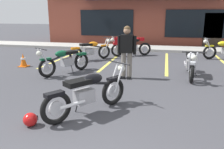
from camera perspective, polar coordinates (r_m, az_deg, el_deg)
ground_plane at (r=6.07m, az=1.92°, el=-4.64°), size 80.00×80.00×0.00m
sidewalk_kerb at (r=13.80m, az=8.47°, el=6.50°), size 22.00×1.80×0.14m
brick_storefront_building at (r=17.84m, az=9.89°, el=14.19°), size 14.15×6.03×3.80m
painted_stall_lines at (r=10.27m, az=6.73°, el=3.37°), size 7.34×4.80×0.01m
motorcycle_foreground_classic at (r=4.74m, az=-5.94°, el=-4.41°), size 1.42×1.83×0.98m
motorcycle_red_sportbike at (r=7.92m, az=18.95°, el=2.66°), size 0.66×2.11×0.98m
motorcycle_black_cruiser at (r=8.12m, az=-11.71°, el=3.43°), size 1.30×1.89×0.98m
motorcycle_silver_naked at (r=10.38m, az=-5.26°, el=6.10°), size 1.61×1.69×0.98m
motorcycle_green_cafe_racer at (r=11.42m, az=4.30°, el=7.25°), size 1.93×1.24×0.98m
person_in_shorts_foreground at (r=7.27m, az=3.69°, el=6.32°), size 0.60×0.28×1.68m
helmet_on_pavement at (r=4.57m, az=-19.67°, el=-10.51°), size 0.26×0.26×0.26m
traffic_cone at (r=9.72m, az=-21.22°, el=3.35°), size 0.34×0.34×0.53m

